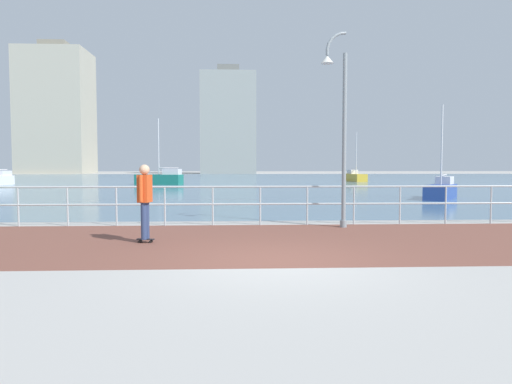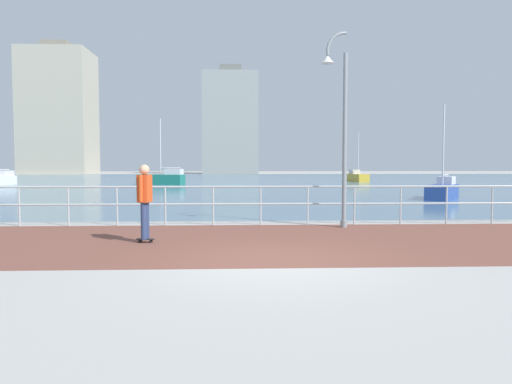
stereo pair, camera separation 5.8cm
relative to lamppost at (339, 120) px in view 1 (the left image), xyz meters
The scene contains 11 objects.
ground 35.64m from the lamppost, 93.53° to the left, with size 220.00×220.00×0.00m, color #ADAAA5.
brick_paving 4.35m from the lamppost, 134.60° to the right, with size 28.00×5.71×0.01m, color brown.
harbor_water 45.79m from the lamppost, 92.75° to the left, with size 180.00×88.00×0.00m, color slate.
waterfront_railing 3.19m from the lamppost, 163.80° to the left, with size 25.25×0.06×1.17m.
lamppost is the anchor object (origin of this frame).
skateboarder 5.84m from the lamppost, 154.73° to the right, with size 0.41×0.56×1.78m.
sailboat_navy 13.84m from the lamppost, 53.67° to the left, with size 2.93×3.54×4.98m.
sailboat_red 32.50m from the lamppost, 108.07° to the left, with size 4.66×2.47×6.26m.
sailboat_yellow 40.41m from the lamppost, 74.31° to the left, with size 1.61×4.11×5.64m.
tower_steel 107.19m from the lamppost, 114.98° to the left, with size 15.28×11.93×30.70m.
tower_glass 95.49m from the lamppost, 92.72° to the left, with size 12.64×11.62×25.19m.
Camera 1 is at (-0.73, -8.12, 1.74)m, focal length 31.77 mm.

